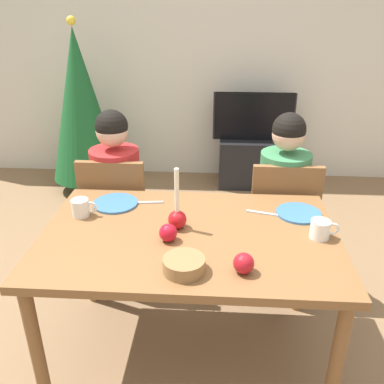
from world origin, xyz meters
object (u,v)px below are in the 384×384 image
person_right_child (281,208)px  candle_centerpiece (177,216)px  chair_right (281,219)px  dining_table (189,248)px  apple_by_left_plate (168,233)px  tv (254,116)px  apple_near_candle (244,263)px  mug_left (81,208)px  mug_right (321,229)px  tv_stand (251,162)px  bowl_walnuts (184,265)px  plate_right (299,213)px  christmas_tree (81,106)px  plate_left (116,203)px  person_left_child (118,203)px  chair_left (118,213)px

person_right_child → candle_centerpiece: size_ratio=3.81×
chair_right → candle_centerpiece: size_ratio=2.93×
dining_table → apple_by_left_plate: 0.17m
tv → apple_near_candle: 2.60m
mug_left → mug_right: size_ratio=0.98×
dining_table → tv_stand: dining_table is taller
apple_by_left_plate → bowl_walnuts: bearing=-68.5°
plate_right → candle_centerpiece: bearing=-163.7°
chair_right → bowl_walnuts: (-0.53, -0.91, 0.27)m
mug_right → christmas_tree: bearing=130.4°
chair_right → apple_near_candle: 0.99m
mug_right → apple_near_candle: bearing=-141.2°
plate_left → apple_by_left_plate: apple_by_left_plate is taller
person_left_child → plate_right: (1.05, -0.42, 0.19)m
mug_right → apple_by_left_plate: 0.70m
tv → candle_centerpiece: bearing=-103.1°
tv → christmas_tree: christmas_tree is taller
person_left_child → candle_centerpiece: (0.44, -0.59, 0.24)m
chair_left → bowl_walnuts: 1.07m
tv → apple_near_candle: (-0.23, -2.59, 0.08)m
person_right_child → plate_left: person_right_child is taller
dining_table → chair_left: size_ratio=1.56×
chair_left → tv_stand: bearing=60.3°
christmas_tree → bowl_walnuts: size_ratio=9.36×
mug_left → plate_right: bearing=4.5°
person_right_child → bowl_walnuts: (-0.53, -0.94, 0.21)m
person_left_child → candle_centerpiece: person_left_child is taller
chair_left → chair_right: 1.03m
chair_left → apple_by_left_plate: (0.41, -0.68, 0.28)m
bowl_walnuts → person_left_child: bearing=118.0°
person_right_child → mug_left: (-1.09, -0.50, 0.23)m
christmas_tree → candle_centerpiece: (1.10, -2.03, -0.02)m
plate_right → bowl_walnuts: (-0.55, -0.52, 0.02)m
dining_table → person_right_child: bearing=50.5°
mug_right → apple_near_candle: same height
apple_near_candle → apple_by_left_plate: 0.40m
person_left_child → mug_right: size_ratio=8.82×
chair_left → tv: tv is taller
bowl_walnuts → candle_centerpiece: bearing=99.6°
plate_left → bowl_walnuts: (0.41, -0.57, 0.02)m
chair_left → tv: 1.96m
plate_left → plate_right: (0.96, -0.05, 0.00)m
chair_left → apple_by_left_plate: chair_left is taller
bowl_walnuts → apple_by_left_plate: bearing=111.5°
bowl_walnuts → apple_by_left_plate: apple_by_left_plate is taller
chair_right → tv: size_ratio=1.14×
person_left_child → bowl_walnuts: 1.08m
bowl_walnuts → tv: bearing=79.8°
tv → apple_near_candle: size_ratio=9.16×
chair_right → christmas_tree: bearing=139.0°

